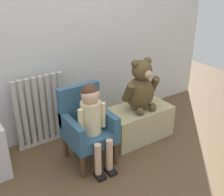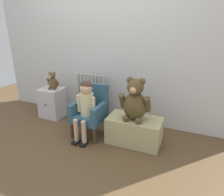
{
  "view_description": "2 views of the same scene",
  "coord_description": "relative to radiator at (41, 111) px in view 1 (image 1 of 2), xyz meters",
  "views": [
    {
      "loc": [
        -0.98,
        -1.31,
        1.58
      ],
      "look_at": [
        0.25,
        0.53,
        0.53
      ],
      "focal_mm": 45.0,
      "sensor_mm": 36.0,
      "label": 1
    },
    {
      "loc": [
        1.18,
        -1.53,
        1.37
      ],
      "look_at": [
        0.31,
        0.5,
        0.57
      ],
      "focal_mm": 32.0,
      "sensor_mm": 36.0,
      "label": 2
    }
  ],
  "objects": [
    {
      "name": "low_bench",
      "position": [
        0.83,
        -0.43,
        -0.18
      ],
      "size": [
        0.65,
        0.35,
        0.32
      ],
      "primitive_type": "cube",
      "color": "tan",
      "rests_on": "ground_plane"
    },
    {
      "name": "large_teddy_bear",
      "position": [
        0.83,
        -0.45,
        0.2
      ],
      "size": [
        0.37,
        0.26,
        0.51
      ],
      "color": "brown",
      "rests_on": "low_bench"
    },
    {
      "name": "ground_plane",
      "position": [
        0.25,
        -0.99,
        -0.34
      ],
      "size": [
        6.0,
        6.0,
        0.0
      ],
      "primitive_type": "plane",
      "color": "brown"
    },
    {
      "name": "child_armchair",
      "position": [
        0.24,
        -0.45,
        -0.0
      ],
      "size": [
        0.38,
        0.39,
        0.67
      ],
      "color": "#305871",
      "rests_on": "ground_plane"
    },
    {
      "name": "child_figure",
      "position": [
        0.24,
        -0.56,
        0.15
      ],
      "size": [
        0.25,
        0.35,
        0.75
      ],
      "color": "beige",
      "rests_on": "ground_plane"
    },
    {
      "name": "back_wall",
      "position": [
        0.25,
        0.12,
        0.86
      ],
      "size": [
        3.8,
        0.05,
        2.4
      ],
      "primitive_type": "cube",
      "color": "silver",
      "rests_on": "ground_plane"
    },
    {
      "name": "radiator",
      "position": [
        0.0,
        0.0,
        0.0
      ],
      "size": [
        0.5,
        0.05,
        0.69
      ],
      "color": "#B6B2A9",
      "rests_on": "ground_plane"
    }
  ]
}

